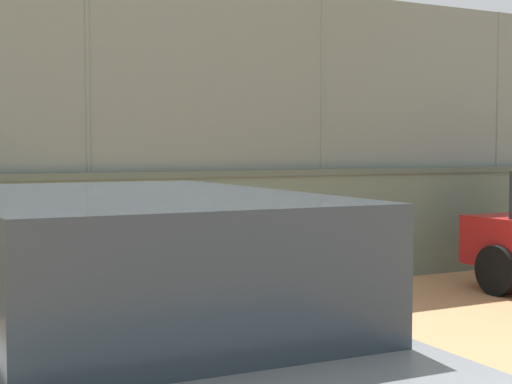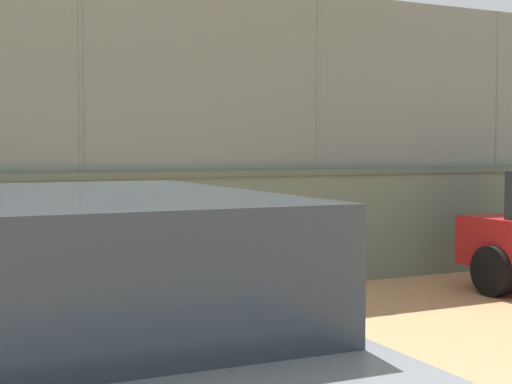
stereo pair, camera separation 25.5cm
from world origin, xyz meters
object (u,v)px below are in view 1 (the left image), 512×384
Objects in this scene: player_at_service_line at (406,194)px; sports_ball at (418,257)px; player_near_wall_returning at (87,192)px; spare_ball_by_wall at (68,289)px; parked_car_grey at (144,344)px.

sports_ball is at bearing 60.43° from player_at_service_line.
player_at_service_line is 1.10× the size of player_near_wall_returning.
spare_ball_by_wall is (6.22, 1.41, -0.95)m from player_at_service_line.
parked_car_grey is (2.52, 12.22, -0.08)m from player_near_wall_returning.
spare_ball_by_wall is at bearing 74.95° from player_near_wall_returning.
sports_ball is at bearing -136.79° from parked_car_grey.
parked_car_grey reaches higher than sports_ball.
player_at_service_line is 0.37× the size of parked_car_grey.
sports_ball is (0.82, 1.45, -0.88)m from player_at_service_line.
player_near_wall_returning is 0.33× the size of parked_car_grey.
player_at_service_line reaches higher than player_near_wall_returning.
parked_car_grey reaches higher than spare_ball_by_wall.
player_near_wall_returning reaches higher than sports_ball.
sports_ball is 0.05× the size of parked_car_grey.
spare_ball_by_wall is 5.98m from parked_car_grey.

